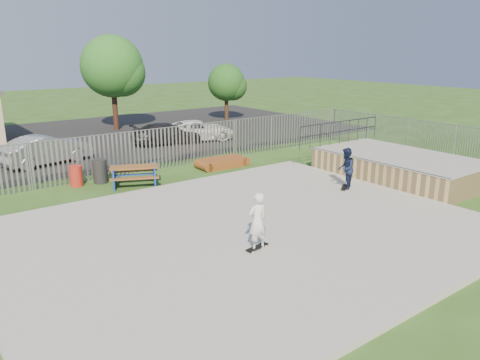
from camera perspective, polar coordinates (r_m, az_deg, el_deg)
ground at (r=14.97m, az=0.68°, el=-6.54°), size 120.00×120.00×0.00m
concrete_slab at (r=14.94m, az=0.68°, el=-6.27°), size 15.00×12.00×0.15m
quarter_pipe at (r=22.20m, az=18.77°, el=1.59°), size 5.50×7.05×2.19m
fence at (r=18.79m, az=-5.44°, el=1.28°), size 26.04×16.02×2.00m
picnic_table at (r=20.49m, az=-12.74°, el=0.53°), size 2.50×2.32×0.84m
funbox at (r=23.16m, az=-2.16°, el=2.14°), size 2.23×1.16×0.44m
trash_bin_red at (r=21.06m, az=-19.34°, el=0.47°), size 0.53×0.53×0.88m
trash_bin_grey at (r=21.23m, az=-16.69°, el=1.03°), size 0.62×0.62×1.03m
parking_lot at (r=31.64m, az=-20.88°, el=4.43°), size 40.00×18.00×0.02m
car_silver at (r=25.50m, az=-22.54°, el=3.43°), size 4.69×2.54×1.47m
car_dark at (r=29.02m, az=-8.78°, el=5.63°), size 4.67×2.69×1.27m
car_white at (r=29.85m, az=-5.12°, el=6.04°), size 5.03×3.40×1.28m
tree_mid at (r=34.42m, az=-15.33°, el=13.20°), size 4.28×4.28×6.60m
tree_right at (r=37.88m, az=-1.68°, el=11.79°), size 2.93×2.93×4.52m
skateboard_a at (r=19.57m, az=12.62°, el=-0.91°), size 0.77×0.62×0.08m
skateboard_b at (r=13.50m, az=2.12°, el=-8.25°), size 0.82×0.34×0.08m
skater_navy at (r=19.36m, az=12.76°, el=1.37°), size 1.04×0.99×1.69m
skater_white at (r=13.20m, az=2.15°, el=-5.05°), size 0.62×0.41×1.69m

